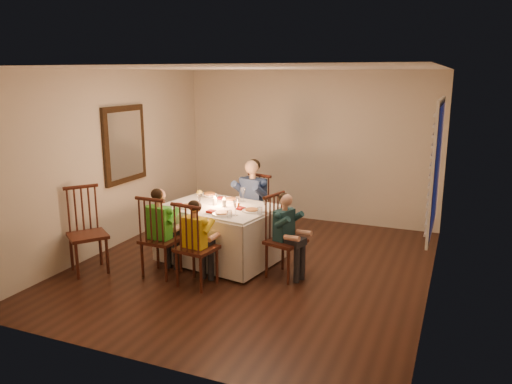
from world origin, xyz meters
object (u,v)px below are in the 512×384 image
at_px(chair_near_right, 198,285).
at_px(child_teal, 285,276).
at_px(adult, 252,244).
at_px(chair_adult, 252,244).
at_px(child_yellow, 198,285).
at_px(chair_extra, 91,272).
at_px(dining_table, 220,222).
at_px(serving_bowl, 209,196).
at_px(chair_end, 285,276).
at_px(chair_near_left, 162,275).
at_px(child_green, 162,275).

bearing_deg(chair_near_right, child_teal, -136.64).
xyz_separation_m(chair_near_right, adult, (0.03, 1.64, 0.00)).
height_order(chair_adult, child_yellow, child_yellow).
xyz_separation_m(chair_extra, child_yellow, (1.51, 0.17, 0.00)).
distance_m(chair_adult, chair_extra, 2.37).
height_order(dining_table, serving_bowl, serving_bowl).
xyz_separation_m(dining_table, chair_end, (1.03, -0.19, -0.56)).
relative_size(chair_extra, child_yellow, 1.04).
xyz_separation_m(dining_table, child_teal, (1.03, -0.19, -0.56)).
xyz_separation_m(adult, child_yellow, (-0.03, -1.64, 0.00)).
distance_m(chair_adult, adult, 0.00).
relative_size(chair_near_left, child_teal, 0.97).
xyz_separation_m(chair_near_left, chair_end, (1.49, 0.55, 0.00)).
height_order(adult, child_teal, adult).
bearing_deg(child_yellow, chair_near_left, -3.15).
bearing_deg(adult, child_yellow, -76.41).
relative_size(chair_adult, adult, 0.82).
xyz_separation_m(chair_near_right, child_green, (-0.58, 0.11, 0.00)).
distance_m(dining_table, child_yellow, 1.03).
xyz_separation_m(chair_adult, child_teal, (0.88, -0.98, 0.00)).
bearing_deg(chair_extra, dining_table, -16.88).
height_order(adult, serving_bowl, serving_bowl).
xyz_separation_m(chair_near_left, child_teal, (1.49, 0.55, 0.00)).
xyz_separation_m(chair_near_left, serving_bowl, (0.11, 1.12, 0.81)).
relative_size(dining_table, child_yellow, 1.54).
bearing_deg(chair_near_left, dining_table, -120.19).
bearing_deg(child_teal, adult, 57.75).
xyz_separation_m(chair_end, child_yellow, (-0.91, -0.66, 0.00)).
relative_size(chair_adult, child_yellow, 0.99).
bearing_deg(chair_extra, adult, -3.66).
xyz_separation_m(chair_adult, chair_extra, (-1.54, -1.81, 0.00)).
height_order(chair_extra, child_yellow, chair_extra).
distance_m(chair_near_right, child_teal, 1.12).
relative_size(chair_extra, child_green, 0.98).
bearing_deg(child_yellow, child_teal, -136.64).
height_order(child_yellow, child_teal, child_teal).
xyz_separation_m(dining_table, chair_extra, (-1.39, -1.02, -0.56)).
height_order(chair_near_left, serving_bowl, serving_bowl).
bearing_deg(chair_end, child_teal, 0.00).
height_order(child_teal, serving_bowl, serving_bowl).
relative_size(dining_table, child_teal, 1.52).
distance_m(dining_table, child_green, 1.04).
bearing_deg(serving_bowl, dining_table, -47.25).
height_order(child_yellow, serving_bowl, serving_bowl).
xyz_separation_m(dining_table, serving_bowl, (-0.35, 0.38, 0.25)).
bearing_deg(chair_near_left, chair_adult, -110.19).
height_order(adult, child_green, adult).
xyz_separation_m(chair_end, child_green, (-1.49, -0.55, 0.00)).
xyz_separation_m(dining_table, chair_adult, (0.15, 0.78, -0.56)).
relative_size(dining_table, chair_near_right, 1.56).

